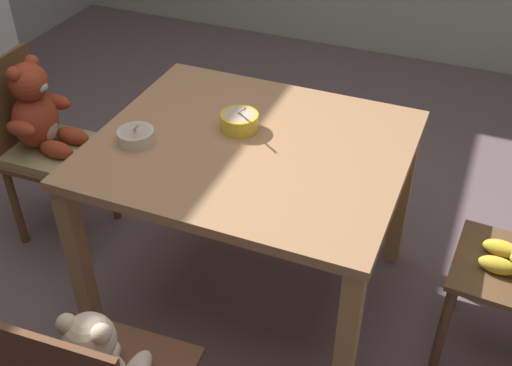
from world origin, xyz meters
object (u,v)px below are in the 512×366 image
Objects in this scene: dining_table at (251,168)px; porridge_bowl_yellow_center at (239,121)px; porridge_bowl_cream_near_left at (136,136)px.

porridge_bowl_yellow_center is at bearing 134.97° from dining_table.
porridge_bowl_yellow_center is (-0.08, 0.08, 0.14)m from dining_table.
porridge_bowl_cream_near_left reaches higher than dining_table.
porridge_bowl_yellow_center is (0.31, 0.22, 0.01)m from porridge_bowl_cream_near_left.
dining_table is at bearing -45.03° from porridge_bowl_yellow_center.
porridge_bowl_cream_near_left is 0.93× the size of porridge_bowl_yellow_center.
porridge_bowl_cream_near_left is (-0.38, -0.14, 0.13)m from dining_table.
dining_table is 0.43m from porridge_bowl_cream_near_left.
dining_table is 8.37× the size of porridge_bowl_cream_near_left.
dining_table is at bearing 20.49° from porridge_bowl_cream_near_left.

